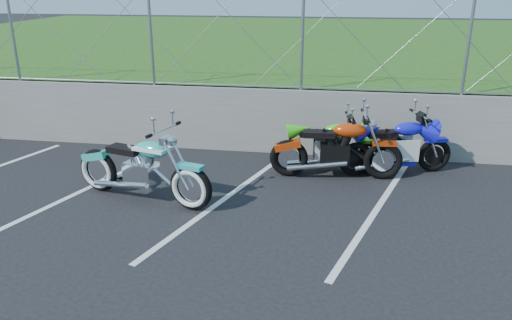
% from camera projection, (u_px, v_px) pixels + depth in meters
% --- Properties ---
extents(ground, '(90.00, 90.00, 0.00)m').
position_uv_depth(ground, '(209.00, 227.00, 7.10)').
color(ground, black).
rests_on(ground, ground).
extents(retaining_wall, '(30.00, 0.22, 1.30)m').
position_uv_depth(retaining_wall, '(251.00, 120.00, 10.13)').
color(retaining_wall, slate).
rests_on(retaining_wall, ground).
extents(grass_field, '(30.00, 20.00, 1.30)m').
position_uv_depth(grass_field, '(294.00, 53.00, 19.42)').
color(grass_field, '#234D14').
rests_on(grass_field, ground).
extents(chain_link_fence, '(28.00, 0.03, 2.00)m').
position_uv_depth(chain_link_fence, '(250.00, 37.00, 9.57)').
color(chain_link_fence, gray).
rests_on(chain_link_fence, retaining_wall).
extents(parking_lines, '(18.29, 4.31, 0.01)m').
position_uv_depth(parking_lines, '(299.00, 204.00, 7.85)').
color(parking_lines, silver).
rests_on(parking_lines, ground).
extents(cruiser_turquoise, '(2.44, 0.90, 1.24)m').
position_uv_depth(cruiser_turquoise, '(144.00, 171.00, 7.83)').
color(cruiser_turquoise, black).
rests_on(cruiser_turquoise, ground).
extents(naked_orange, '(2.33, 0.79, 1.16)m').
position_uv_depth(naked_orange, '(338.00, 151.00, 8.74)').
color(naked_orange, black).
rests_on(naked_orange, ground).
extents(sportbike_green, '(1.98, 0.70, 1.03)m').
position_uv_depth(sportbike_green, '(329.00, 148.00, 9.07)').
color(sportbike_green, black).
rests_on(sportbike_green, ground).
extents(sportbike_blue, '(2.05, 0.85, 1.09)m').
position_uv_depth(sportbike_blue, '(398.00, 149.00, 8.94)').
color(sportbike_blue, black).
rests_on(sportbike_blue, ground).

